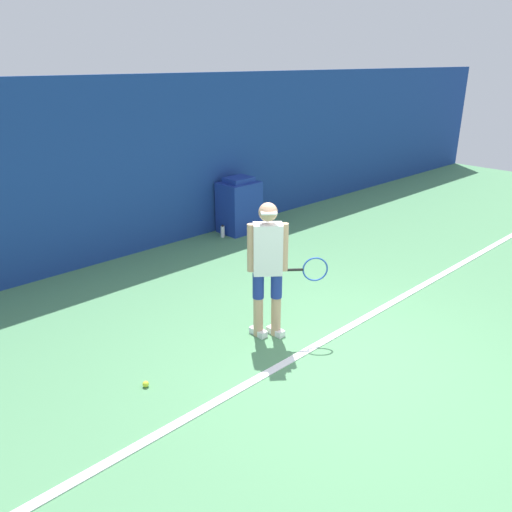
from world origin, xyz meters
TOP-DOWN VIEW (x-y plane):
  - ground_plane at (0.00, 0.00)m, footprint 24.00×24.00m
  - back_wall at (0.00, 4.62)m, footprint 24.00×0.10m
  - court_baseline at (0.00, 0.35)m, footprint 21.60×0.10m
  - tennis_player at (-0.27, 0.94)m, footprint 0.76×0.66m
  - tennis_ball at (-1.96, 1.06)m, footprint 0.07×0.07m
  - covered_chair at (2.14, 4.22)m, footprint 0.73×0.59m
  - water_bottle at (1.67, 4.17)m, footprint 0.08×0.08m

SIDE VIEW (x-z plane):
  - ground_plane at x=0.00m, z-range 0.00..0.00m
  - court_baseline at x=0.00m, z-range 0.00..0.01m
  - tennis_ball at x=-1.96m, z-range 0.00..0.07m
  - water_bottle at x=1.67m, z-range -0.01..0.24m
  - covered_chair at x=2.14m, z-range -0.02..1.07m
  - tennis_player at x=-0.27m, z-range 0.10..1.81m
  - back_wall at x=0.00m, z-range 0.00..3.00m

